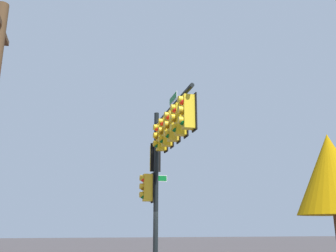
{
  "coord_description": "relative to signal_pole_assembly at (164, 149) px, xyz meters",
  "views": [
    {
      "loc": [
        14.97,
        -3.04,
        1.9
      ],
      "look_at": [
        1.36,
        0.19,
        5.76
      ],
      "focal_mm": 39.33,
      "sensor_mm": 36.0,
      "label": 1
    }
  ],
  "objects": [
    {
      "name": "tree_near",
      "position": [
        -2.42,
        9.07,
        -0.32
      ],
      "size": [
        3.62,
        3.62,
        6.5
      ],
      "color": "brown",
      "rests_on": "ground_plane"
    },
    {
      "name": "signal_pole_assembly",
      "position": [
        0.0,
        0.0,
        0.0
      ],
      "size": [
        5.46,
        1.15,
        6.7
      ],
      "color": "black",
      "rests_on": "ground_plane"
    }
  ]
}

